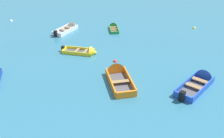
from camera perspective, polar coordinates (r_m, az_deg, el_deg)
name	(u,v)px	position (r m, az deg, el deg)	size (l,w,h in m)	color
rowboat_green_distant_center	(113,27)	(33.36, 0.28, 8.74)	(1.60, 2.97, 0.88)	#99754C
rowboat_orange_near_camera	(117,74)	(22.51, 1.06, -1.15)	(3.04, 4.74, 1.50)	#4C4C51
rowboat_yellow_midfield_left	(87,52)	(26.77, -5.25, 3.56)	(3.69, 1.49, 1.16)	#4C4C51
rowboat_white_near_right	(70,28)	(33.37, -8.84, 8.52)	(2.37, 4.18, 1.14)	gray
rowboat_blue_back_row_right	(201,81)	(22.74, 18.03, -2.37)	(3.57, 4.64, 1.38)	#4C4C51
mooring_buoy_between_boats_right	(194,28)	(34.90, 16.82, 8.16)	(0.40, 0.40, 0.40)	yellow
mooring_buoy_central	(11,21)	(38.35, -20.34, 9.37)	(0.41, 0.41, 0.41)	silver
mooring_buoy_trailing	(115,62)	(25.13, 0.67, 1.55)	(0.40, 0.40, 0.40)	red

